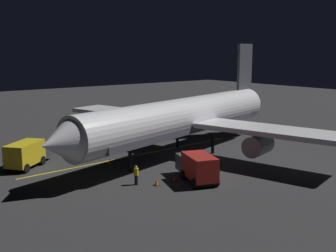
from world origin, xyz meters
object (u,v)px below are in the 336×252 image
(traffic_cone_near_left, at_px, (174,178))
(traffic_cone_far, at_px, (110,162))
(ground_crew_worker, at_px, (136,175))
(traffic_cone_under_wing, at_px, (156,183))
(airliner, at_px, (185,118))
(traffic_cone_near_right, at_px, (74,153))
(baggage_truck, at_px, (28,154))
(catering_truck, at_px, (197,167))

(traffic_cone_near_left, bearing_deg, traffic_cone_far, 11.59)
(ground_crew_worker, bearing_deg, traffic_cone_under_wing, -134.44)
(ground_crew_worker, xyz_separation_m, traffic_cone_near_left, (-1.27, -3.28, -0.64))
(airliner, xyz_separation_m, traffic_cone_near_right, (7.14, 10.34, -3.86))
(baggage_truck, relative_size, traffic_cone_far, 11.09)
(catering_truck, relative_size, traffic_cone_under_wing, 10.92)
(airliner, distance_m, traffic_cone_far, 10.11)
(catering_truck, relative_size, traffic_cone_far, 10.92)
(traffic_cone_near_left, xyz_separation_m, traffic_cone_under_wing, (0.02, 2.01, 0.00))
(airliner, height_order, baggage_truck, airliner)
(airliner, distance_m, catering_truck, 10.77)
(airliner, distance_m, baggage_truck, 17.28)
(ground_crew_worker, bearing_deg, catering_truck, -116.55)
(traffic_cone_near_right, bearing_deg, catering_truck, -164.18)
(ground_crew_worker, relative_size, traffic_cone_far, 3.16)
(baggage_truck, relative_size, ground_crew_worker, 3.50)
(traffic_cone_far, bearing_deg, traffic_cone_under_wing, 178.15)
(catering_truck, xyz_separation_m, ground_crew_worker, (2.46, 4.93, -0.39))
(traffic_cone_near_right, bearing_deg, traffic_cone_far, -170.02)
(baggage_truck, height_order, traffic_cone_under_wing, baggage_truck)
(airliner, xyz_separation_m, traffic_cone_under_wing, (-7.35, 9.55, -3.86))
(airliner, bearing_deg, ground_crew_worker, 119.37)
(ground_crew_worker, bearing_deg, baggage_truck, 24.35)
(baggage_truck, relative_size, traffic_cone_under_wing, 11.09)
(catering_truck, height_order, traffic_cone_near_left, catering_truck)
(baggage_truck, distance_m, catering_truck, 17.45)
(airliner, height_order, traffic_cone_near_right, airliner)
(ground_crew_worker, xyz_separation_m, traffic_cone_near_right, (13.24, -0.48, -0.64))
(catering_truck, bearing_deg, traffic_cone_near_left, 54.13)
(traffic_cone_under_wing, bearing_deg, traffic_cone_far, -1.85)
(traffic_cone_near_left, bearing_deg, baggage_truck, 33.49)
(catering_truck, relative_size, traffic_cone_near_right, 10.92)
(airliner, height_order, catering_truck, airliner)
(baggage_truck, distance_m, ground_crew_worker, 12.83)
(catering_truck, relative_size, traffic_cone_near_left, 10.92)
(traffic_cone_far, bearing_deg, airliner, -96.71)
(traffic_cone_near_left, distance_m, traffic_cone_near_right, 14.78)
(traffic_cone_near_left, height_order, traffic_cone_under_wing, same)
(baggage_truck, distance_m, traffic_cone_near_left, 15.57)
(baggage_truck, relative_size, traffic_cone_near_left, 11.09)
(ground_crew_worker, height_order, traffic_cone_near_left, ground_crew_worker)
(airliner, bearing_deg, traffic_cone_near_right, 55.37)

